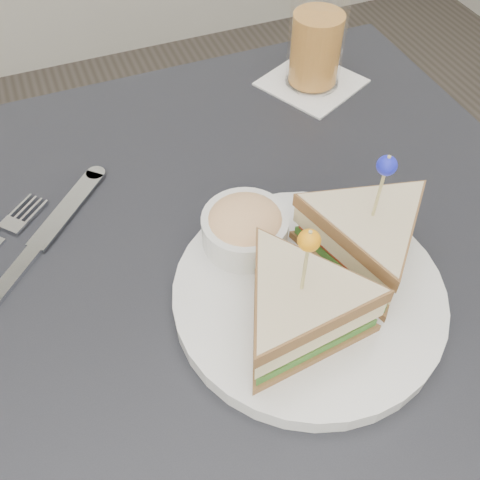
# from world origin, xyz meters

# --- Properties ---
(table) EXTENTS (0.80, 0.80, 0.75)m
(table) POSITION_xyz_m (0.00, 0.00, 0.67)
(table) COLOR black
(table) RESTS_ON ground
(plate_meal) EXTENTS (0.35, 0.35, 0.16)m
(plate_meal) POSITION_xyz_m (0.07, -0.05, 0.79)
(plate_meal) COLOR silver
(plate_meal) RESTS_ON table
(cutlery_knife) EXTENTS (0.17, 0.18, 0.01)m
(cutlery_knife) POSITION_xyz_m (-0.18, 0.12, 0.75)
(cutlery_knife) COLOR silver
(cutlery_knife) RESTS_ON table
(drink_set) EXTENTS (0.16, 0.16, 0.16)m
(drink_set) POSITION_xyz_m (0.23, 0.28, 0.82)
(drink_set) COLOR white
(drink_set) RESTS_ON table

